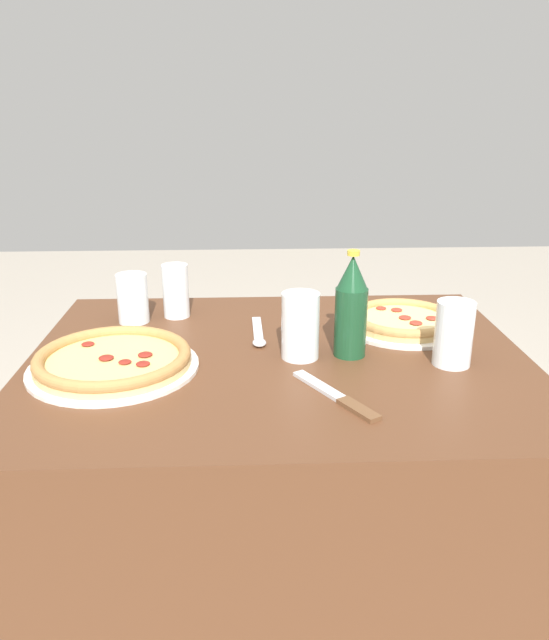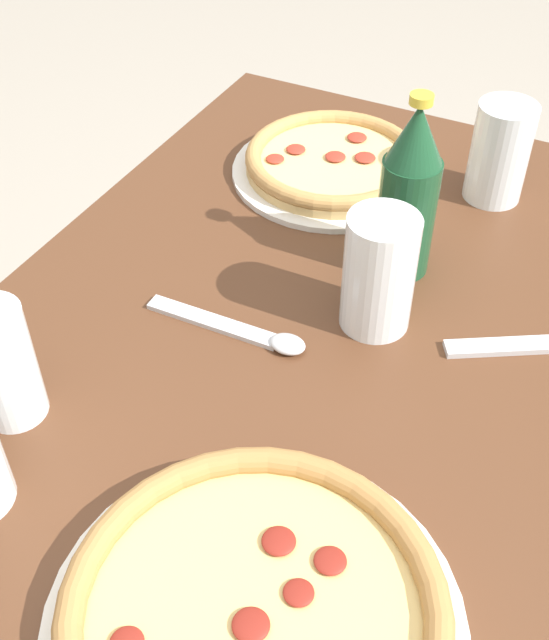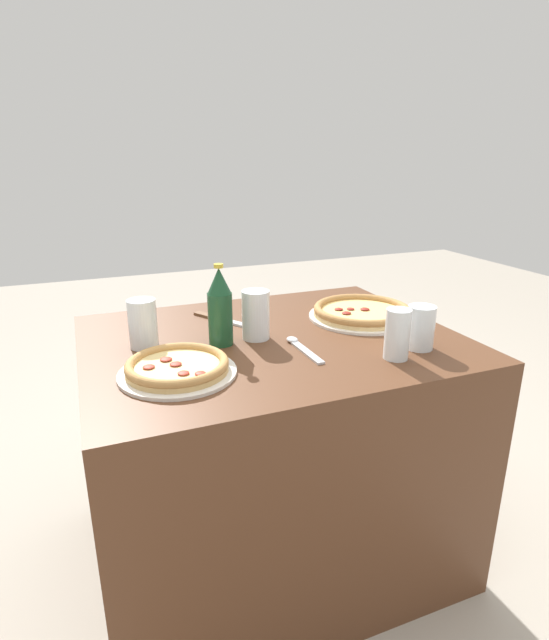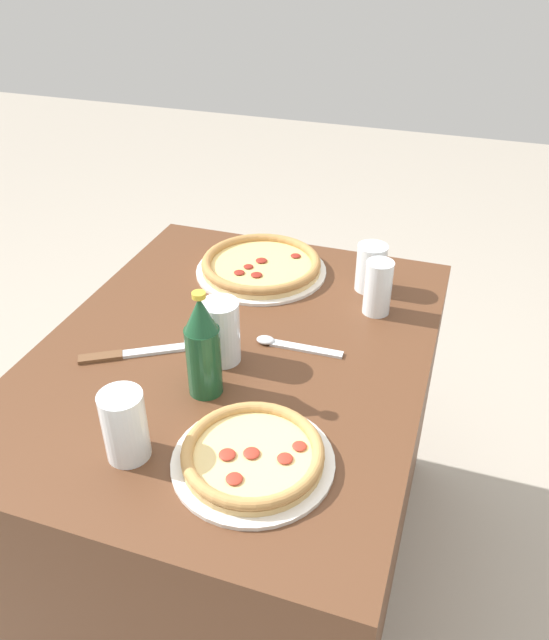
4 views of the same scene
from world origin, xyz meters
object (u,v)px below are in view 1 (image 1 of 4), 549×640
Objects in this scene: knife at (338,397)px; glass_cola at (133,301)px; pizza_margherita at (403,321)px; beer_bottle at (351,307)px; spoon at (258,335)px; glass_red_wine at (453,337)px; pizza_salami at (113,360)px; glass_lemonade at (300,330)px; glass_orange_juice at (176,292)px.

glass_cola is at bearing 135.34° from knife.
pizza_margherita is 1.25× the size of beer_bottle.
beer_bottle is 0.23m from knife.
beer_bottle reaches higher than pizza_margherita.
spoon is at bearing 150.37° from beer_bottle.
beer_bottle is at bearing 163.65° from glass_red_wine.
glass_cola reaches higher than pizza_margherita.
pizza_margherita is at bearing 18.32° from pizza_salami.
glass_lemonade reaches higher than spoon.
pizza_margherita is at bearing 102.69° from glass_red_wine.
knife is 0.33m from spoon.
glass_red_wine reaches higher than pizza_salami.
beer_bottle is (0.46, 0.05, 0.08)m from pizza_salami.
glass_orange_juice is at bearing 19.53° from glass_cola.
beer_bottle is at bearing -29.63° from spoon.
pizza_margherita is 1.46× the size of spoon.
glass_cola is at bearing 148.39° from glass_lemonade.
glass_red_wine is at bearing -0.19° from pizza_salami.
glass_red_wine is at bearing 30.03° from knife.
glass_lemonade is at bearing 7.13° from pizza_salami.
glass_lemonade is at bearing 105.12° from knife.
glass_cola is at bearing 158.30° from spoon.
pizza_salami is at bearing 161.01° from knife.
pizza_salami reaches higher than knife.
glass_lemonade reaches higher than pizza_salami.
glass_orange_juice is 0.63× the size of knife.
glass_cola is 0.52m from beer_bottle.
pizza_margherita is 2.03× the size of glass_lemonade.
pizza_margherita is at bearing 45.37° from beer_bottle.
glass_cola is 0.31m from spoon.
pizza_salami is 0.66m from glass_red_wine.
beer_bottle is at bearing -33.97° from glass_orange_juice.
pizza_margherita is at bearing 60.29° from knife.
glass_lemonade reaches higher than glass_cola.
beer_bottle reaches higher than glass_cola.
glass_red_wine is 0.41m from spoon.
glass_red_wine is 0.30m from glass_lemonade.
glass_lemonade is at bearing -31.61° from glass_cola.
glass_red_wine is 0.59× the size of beer_bottle.
glass_cola is (-0.01, 0.27, 0.03)m from pizza_salami.
pizza_salami is 2.54× the size of glass_red_wine.
knife is at bearing -104.42° from beer_bottle.
pizza_salami is at bearing -172.87° from glass_lemonade.
glass_red_wine is (0.66, -0.00, 0.04)m from pizza_salami.
knife is at bearing -119.71° from pizza_margherita.
knife is (0.32, -0.45, -0.06)m from glass_orange_juice.
pizza_margherita is 0.62m from glass_cola.
glass_cola is 0.57× the size of knife.
glass_orange_juice reaches higher than glass_cola.
glass_cola is (-0.10, -0.03, -0.01)m from glass_orange_juice.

